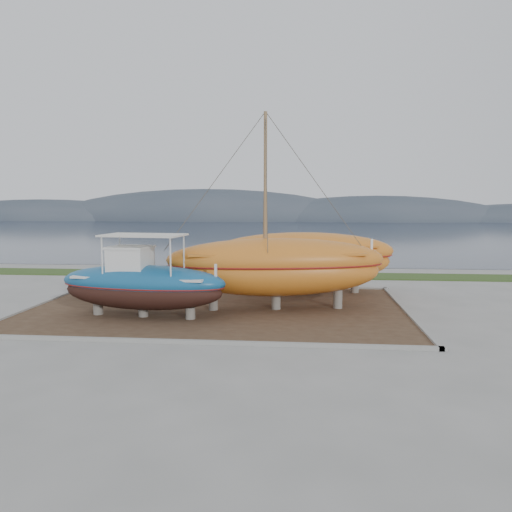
# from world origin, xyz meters

# --- Properties ---
(ground) EXTENTS (140.00, 140.00, 0.00)m
(ground) POSITION_xyz_m (0.00, 0.00, 0.00)
(ground) COLOR gray
(ground) RESTS_ON ground
(dirt_patch) EXTENTS (18.00, 12.00, 0.06)m
(dirt_patch) POSITION_xyz_m (0.00, 4.00, 0.03)
(dirt_patch) COLOR #422D1E
(dirt_patch) RESTS_ON ground
(curb_frame) EXTENTS (18.60, 12.60, 0.15)m
(curb_frame) POSITION_xyz_m (0.00, 4.00, 0.07)
(curb_frame) COLOR gray
(curb_frame) RESTS_ON ground
(grass_strip) EXTENTS (44.00, 3.00, 0.08)m
(grass_strip) POSITION_xyz_m (0.00, 15.50, 0.04)
(grass_strip) COLOR #284219
(grass_strip) RESTS_ON ground
(sea) EXTENTS (260.00, 100.00, 0.04)m
(sea) POSITION_xyz_m (0.00, 70.00, 0.00)
(sea) COLOR #1C2638
(sea) RESTS_ON ground
(mountain_ridge) EXTENTS (200.00, 36.00, 20.00)m
(mountain_ridge) POSITION_xyz_m (0.00, 125.00, 0.00)
(mountain_ridge) COLOR #333D49
(mountain_ridge) RESTS_ON ground
(blue_caique) EXTENTS (7.98, 3.24, 3.74)m
(blue_caique) POSITION_xyz_m (-3.01, 1.84, 1.93)
(blue_caique) COLOR #165688
(blue_caique) RESTS_ON dirt_patch
(white_dinghy) EXTENTS (4.86, 2.85, 1.37)m
(white_dinghy) POSITION_xyz_m (-6.14, 6.34, 0.75)
(white_dinghy) COLOR silver
(white_dinghy) RESTS_ON dirt_patch
(orange_sailboat) EXTENTS (10.91, 4.76, 9.38)m
(orange_sailboat) POSITION_xyz_m (2.91, 4.01, 4.75)
(orange_sailboat) COLOR #C56B1E
(orange_sailboat) RESTS_ON dirt_patch
(orange_bare_hull) EXTENTS (10.45, 3.78, 3.36)m
(orange_bare_hull) POSITION_xyz_m (4.22, 8.66, 1.74)
(orange_bare_hull) COLOR #C56B1E
(orange_bare_hull) RESTS_ON dirt_patch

